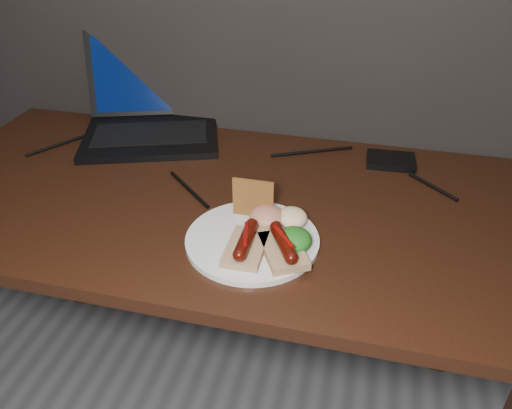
% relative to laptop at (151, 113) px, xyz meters
% --- Properties ---
extents(desk, '(1.40, 0.70, 0.75)m').
position_rel_laptop_xyz_m(desk, '(0.27, -0.29, -0.14)').
color(desk, '#37170D').
rests_on(desk, ground).
extents(laptop, '(0.45, 0.44, 0.25)m').
position_rel_laptop_xyz_m(laptop, '(0.00, 0.00, 0.00)').
color(laptop, black).
rests_on(laptop, desk).
extents(hard_drive, '(0.12, 0.09, 0.02)m').
position_rel_laptop_xyz_m(hard_drive, '(0.66, -0.04, -0.04)').
color(hard_drive, black).
rests_on(hard_drive, desk).
extents(desk_cables, '(1.06, 0.37, 0.01)m').
position_rel_laptop_xyz_m(desk_cables, '(0.28, -0.14, -0.05)').
color(desk_cables, black).
rests_on(desk_cables, desk).
extents(plate, '(0.31, 0.31, 0.01)m').
position_rel_laptop_xyz_m(plate, '(0.40, -0.44, -0.05)').
color(plate, silver).
rests_on(plate, desk).
extents(bread_sausage_center, '(0.07, 0.12, 0.04)m').
position_rel_laptop_xyz_m(bread_sausage_center, '(0.40, -0.48, -0.02)').
color(bread_sausage_center, tan).
rests_on(bread_sausage_center, plate).
extents(bread_sausage_right, '(0.12, 0.13, 0.04)m').
position_rel_laptop_xyz_m(bread_sausage_right, '(0.47, -0.47, -0.02)').
color(bread_sausage_right, tan).
rests_on(bread_sausage_right, plate).
extents(crispbread, '(0.08, 0.01, 0.08)m').
position_rel_laptop_xyz_m(crispbread, '(0.39, -0.36, 0.00)').
color(crispbread, '#A7642D').
rests_on(crispbread, plate).
extents(salad_greens, '(0.07, 0.07, 0.04)m').
position_rel_laptop_xyz_m(salad_greens, '(0.48, -0.45, -0.02)').
color(salad_greens, '#105412').
rests_on(salad_greens, plate).
extents(salsa_mound, '(0.07, 0.07, 0.04)m').
position_rel_laptop_xyz_m(salsa_mound, '(0.42, -0.39, -0.02)').
color(salsa_mound, '#A81011').
rests_on(salsa_mound, plate).
extents(coleslaw_mound, '(0.06, 0.06, 0.04)m').
position_rel_laptop_xyz_m(coleslaw_mound, '(0.47, -0.38, -0.02)').
color(coleslaw_mound, white).
rests_on(coleslaw_mound, plate).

